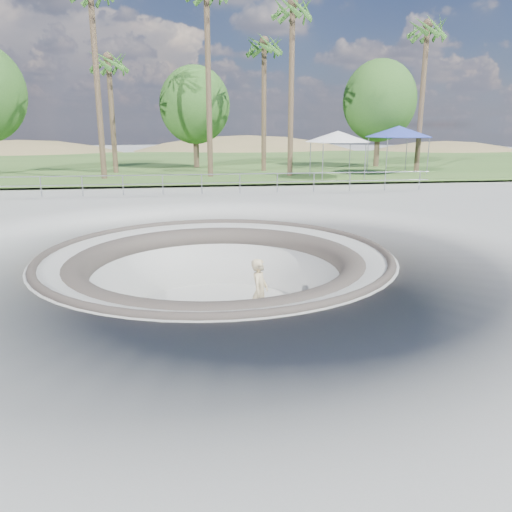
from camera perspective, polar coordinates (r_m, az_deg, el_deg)
ground at (r=14.68m, az=-4.57°, el=0.27°), size 180.00×180.00×0.00m
skate_bowl at (r=15.24m, az=-4.43°, el=-6.40°), size 14.00×14.00×4.10m
grass_strip at (r=48.32m, az=-7.11°, el=10.58°), size 180.00×36.00×0.12m
distant_hills at (r=72.30m, az=-4.26°, el=6.24°), size 103.20×45.00×28.60m
safety_railing at (r=26.37m, az=-6.23°, el=8.21°), size 25.00×0.06×1.03m
skateboard at (r=14.19m, az=0.41°, el=-8.05°), size 0.77×0.28×0.08m
skater at (r=13.83m, az=0.42°, el=-4.27°), size 0.71×0.84×1.95m
canopy_white at (r=33.68m, az=9.33°, el=13.31°), size 5.96×5.96×3.01m
canopy_blue at (r=37.81m, az=15.99°, el=13.51°), size 6.56×6.56×3.32m
palm_b at (r=38.33m, az=-16.51°, el=20.24°), size 2.60×2.60×8.79m
palm_d at (r=38.68m, az=0.94°, el=22.53°), size 2.60×2.60×10.08m
palm_e at (r=35.36m, az=4.20°, el=25.78°), size 2.60×2.60×11.77m
palm_f at (r=39.53m, az=18.98°, el=22.88°), size 2.60×2.60×11.01m
bushy_tree_mid at (r=41.75m, az=-7.00°, el=16.74°), size 5.59×5.08×8.07m
bushy_tree_right at (r=43.60m, az=13.95°, el=16.81°), size 5.99×5.44×8.64m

